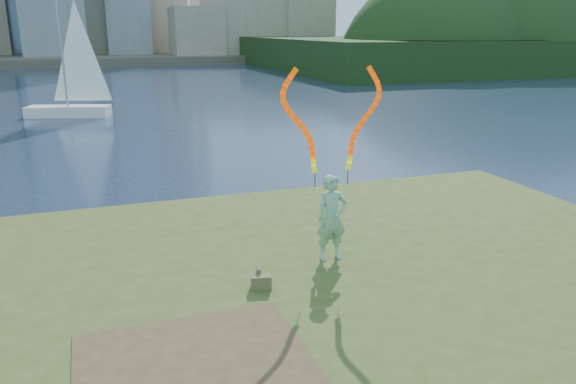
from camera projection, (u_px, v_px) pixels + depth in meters
name	position (u px, v px, depth m)	size (l,w,h in m)	color
ground	(276.00, 297.00, 11.45)	(320.00, 320.00, 0.00)	#18243C
grassy_knoll	(319.00, 339.00, 9.27)	(20.00, 18.00, 0.80)	#374619
dirt_patch	(196.00, 370.00, 7.62)	(3.20, 3.00, 0.02)	#47331E
far_shore	(103.00, 56.00, 97.19)	(320.00, 40.00, 1.20)	#484335
wooded_hill	(525.00, 63.00, 84.76)	(78.00, 50.00, 63.00)	black
woman_with_ribbons	(332.00, 192.00, 10.97)	(2.09, 0.43, 4.11)	#237943
canvas_bag	(261.00, 281.00, 10.01)	(0.40, 0.45, 0.34)	brown
sailboat	(71.00, 94.00, 34.46)	(5.24, 2.96, 7.94)	silver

